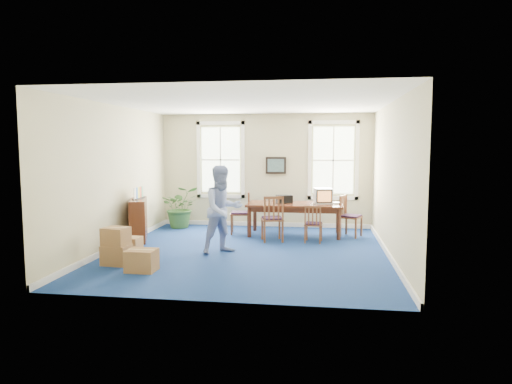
# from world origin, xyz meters

# --- Properties ---
(floor) EXTENTS (6.50, 6.50, 0.00)m
(floor) POSITION_xyz_m (0.00, 0.00, 0.00)
(floor) COLOR navy
(floor) RESTS_ON ground
(ceiling) EXTENTS (6.50, 6.50, 0.00)m
(ceiling) POSITION_xyz_m (0.00, 0.00, 3.20)
(ceiling) COLOR white
(ceiling) RESTS_ON ground
(wall_back) EXTENTS (6.50, 0.00, 6.50)m
(wall_back) POSITION_xyz_m (0.00, 3.25, 1.60)
(wall_back) COLOR #BEB68D
(wall_back) RESTS_ON ground
(wall_front) EXTENTS (6.50, 0.00, 6.50)m
(wall_front) POSITION_xyz_m (0.00, -3.25, 1.60)
(wall_front) COLOR #BEB68D
(wall_front) RESTS_ON ground
(wall_left) EXTENTS (0.00, 6.50, 6.50)m
(wall_left) POSITION_xyz_m (-3.00, 0.00, 1.60)
(wall_left) COLOR #BEB68D
(wall_left) RESTS_ON ground
(wall_right) EXTENTS (0.00, 6.50, 6.50)m
(wall_right) POSITION_xyz_m (3.00, 0.00, 1.60)
(wall_right) COLOR #BEB68D
(wall_right) RESTS_ON ground
(baseboard_back) EXTENTS (6.00, 0.04, 0.12)m
(baseboard_back) POSITION_xyz_m (0.00, 3.22, 0.06)
(baseboard_back) COLOR white
(baseboard_back) RESTS_ON ground
(baseboard_left) EXTENTS (0.04, 6.50, 0.12)m
(baseboard_left) POSITION_xyz_m (-2.97, 0.00, 0.06)
(baseboard_left) COLOR white
(baseboard_left) RESTS_ON ground
(baseboard_right) EXTENTS (0.04, 6.50, 0.12)m
(baseboard_right) POSITION_xyz_m (2.97, 0.00, 0.06)
(baseboard_right) COLOR white
(baseboard_right) RESTS_ON ground
(window_left) EXTENTS (1.40, 0.12, 2.20)m
(window_left) POSITION_xyz_m (-1.30, 3.23, 1.90)
(window_left) COLOR white
(window_left) RESTS_ON ground
(window_right) EXTENTS (1.40, 0.12, 2.20)m
(window_right) POSITION_xyz_m (1.90, 3.23, 1.90)
(window_right) COLOR white
(window_right) RESTS_ON ground
(wall_picture) EXTENTS (0.58, 0.06, 0.48)m
(wall_picture) POSITION_xyz_m (0.30, 3.20, 1.75)
(wall_picture) COLOR black
(wall_picture) RESTS_ON ground
(conference_table) EXTENTS (2.44, 1.13, 0.83)m
(conference_table) POSITION_xyz_m (0.91, 2.02, 0.41)
(conference_table) COLOR #4A2111
(conference_table) RESTS_ON ground
(crt_tv) EXTENTS (0.51, 0.54, 0.40)m
(crt_tv) POSITION_xyz_m (1.62, 2.07, 1.02)
(crt_tv) COLOR #B7B7BC
(crt_tv) RESTS_ON conference_table
(game_console) EXTENTS (0.17, 0.21, 0.05)m
(game_console) POSITION_xyz_m (1.95, 2.02, 0.85)
(game_console) COLOR white
(game_console) RESTS_ON conference_table
(equipment_bag) EXTENTS (0.46, 0.36, 0.20)m
(equipment_bag) POSITION_xyz_m (0.63, 2.07, 0.93)
(equipment_bag) COLOR black
(equipment_bag) RESTS_ON conference_table
(chair_near_left) EXTENTS (0.61, 0.61, 1.12)m
(chair_near_left) POSITION_xyz_m (0.41, 1.19, 0.56)
(chair_near_left) COLOR brown
(chair_near_left) RESTS_ON ground
(chair_near_right) EXTENTS (0.44, 0.44, 0.90)m
(chair_near_right) POSITION_xyz_m (1.40, 1.19, 0.45)
(chair_near_right) COLOR brown
(chair_near_right) RESTS_ON ground
(chair_end_left) EXTENTS (0.56, 0.56, 1.10)m
(chair_end_left) POSITION_xyz_m (-0.52, 2.02, 0.55)
(chair_end_left) COLOR brown
(chair_end_left) RESTS_ON ground
(chair_end_right) EXTENTS (0.62, 0.62, 1.05)m
(chair_end_right) POSITION_xyz_m (2.34, 2.02, 0.53)
(chair_end_right) COLOR brown
(chair_end_right) RESTS_ON ground
(man) EXTENTS (1.16, 1.14, 1.88)m
(man) POSITION_xyz_m (-0.51, -0.17, 0.94)
(man) COLOR #8697CB
(man) RESTS_ON ground
(credenza) EXTENTS (0.75, 1.30, 0.98)m
(credenza) POSITION_xyz_m (-2.75, 0.65, 0.49)
(credenza) COLOR #4A2111
(credenza) RESTS_ON ground
(brochure_rack) EXTENTS (0.22, 0.69, 0.30)m
(brochure_rack) POSITION_xyz_m (-2.73, 0.65, 1.14)
(brochure_rack) COLOR #99999E
(brochure_rack) RESTS_ON credenza
(potted_plant) EXTENTS (1.33, 1.25, 1.18)m
(potted_plant) POSITION_xyz_m (-2.33, 2.66, 0.59)
(potted_plant) COLOR #2C5322
(potted_plant) RESTS_ON ground
(cardboard_boxes) EXTENTS (1.47, 1.47, 0.77)m
(cardboard_boxes) POSITION_xyz_m (-2.16, -1.33, 0.38)
(cardboard_boxes) COLOR olive
(cardboard_boxes) RESTS_ON ground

